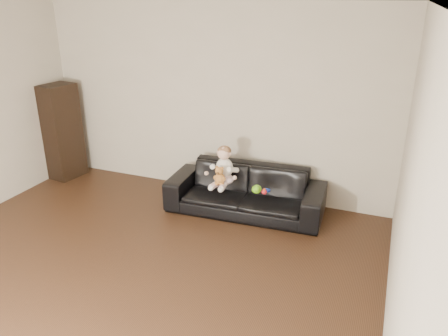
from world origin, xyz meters
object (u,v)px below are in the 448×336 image
at_px(cabinet, 62,132).
at_px(toy_rattle, 264,192).
at_px(teddy_bear, 220,176).
at_px(baby, 224,168).
at_px(toy_blue_disc, 266,190).
at_px(toy_green, 257,189).
at_px(sofa, 245,191).

relative_size(cabinet, toy_rattle, 21.59).
xyz_separation_m(cabinet, teddy_bear, (2.73, -0.37, -0.15)).
xyz_separation_m(cabinet, baby, (2.72, -0.21, -0.11)).
height_order(teddy_bear, toy_rattle, teddy_bear).
bearing_deg(cabinet, toy_blue_disc, 4.76).
bearing_deg(toy_green, sofa, 136.35).
relative_size(toy_rattle, toy_blue_disc, 0.67).
bearing_deg(toy_green, toy_blue_disc, 48.05).
xyz_separation_m(teddy_bear, toy_green, (0.46, 0.06, -0.13)).
relative_size(teddy_bear, toy_rattle, 3.66).
distance_m(sofa, toy_rattle, 0.40).
height_order(cabinet, toy_blue_disc, cabinet).
height_order(baby, toy_rattle, baby).
relative_size(baby, teddy_bear, 2.11).
bearing_deg(toy_blue_disc, cabinet, 176.54).
bearing_deg(teddy_bear, toy_rattle, 14.77).
xyz_separation_m(teddy_bear, toy_rattle, (0.56, 0.06, -0.15)).
bearing_deg(cabinet, baby, 3.79).
relative_size(teddy_bear, toy_blue_disc, 2.45).
xyz_separation_m(toy_rattle, toy_blue_disc, (-0.00, 0.11, -0.03)).
distance_m(toy_rattle, toy_blue_disc, 0.11).
relative_size(cabinet, baby, 2.80).
height_order(sofa, cabinet, cabinet).
xyz_separation_m(sofa, toy_rattle, (0.31, -0.21, 0.13)).
relative_size(baby, toy_blue_disc, 5.16).
bearing_deg(baby, toy_green, -10.59).
xyz_separation_m(toy_green, toy_rattle, (0.10, -0.00, -0.02)).
distance_m(baby, toy_blue_disc, 0.61).
bearing_deg(teddy_bear, toy_blue_disc, 25.40).
height_order(sofa, teddy_bear, teddy_bear).
xyz_separation_m(baby, toy_blue_disc, (0.57, 0.01, -0.22)).
bearing_deg(toy_rattle, baby, 170.49).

